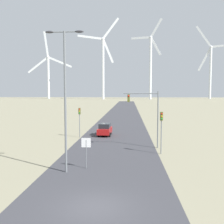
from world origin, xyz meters
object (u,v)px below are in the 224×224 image
traffic_light_post_near_right (161,123)px  wind_turbine_right (211,66)px  car_approaching (105,129)px  stop_sign_near (86,147)px  traffic_light_mast_overhead (147,108)px  wind_turbine_center (151,62)px  streetlamp (65,87)px  wind_turbine_left (103,62)px  traffic_light_post_near_left (80,116)px  wind_turbine_far_left (48,72)px

traffic_light_post_near_right → wind_turbine_right: size_ratio=0.07×
traffic_light_post_near_right → car_approaching: bearing=121.8°
stop_sign_near → traffic_light_post_near_right: traffic_light_post_near_right is taller
traffic_light_mast_overhead → car_approaching: (-5.67, 8.34, -3.73)m
traffic_light_mast_overhead → wind_turbine_right: wind_turbine_right is taller
wind_turbine_center → wind_turbine_right: bearing=17.5°
traffic_light_mast_overhead → wind_turbine_center: bearing=85.4°
wind_turbine_right → traffic_light_mast_overhead: bearing=-108.4°
traffic_light_post_near_right → traffic_light_mast_overhead: size_ratio=0.67×
wind_turbine_right → traffic_light_post_near_right: bearing=-107.8°
streetlamp → wind_turbine_center: 216.07m
wind_turbine_left → wind_turbine_right: wind_turbine_left is taller
traffic_light_post_near_left → wind_turbine_center: size_ratio=0.06×
traffic_light_post_near_left → wind_turbine_right: (82.59, 214.89, 27.09)m
streetlamp → car_approaching: 19.23m
streetlamp → wind_turbine_left: (-17.87, 208.80, 25.13)m
traffic_light_post_near_right → traffic_light_post_near_left: bearing=138.0°
traffic_light_mast_overhead → car_approaching: bearing=124.2°
stop_sign_near → traffic_light_post_near_right: 9.17m
traffic_light_post_near_right → wind_turbine_far_left: (-80.91, 220.43, 22.44)m
streetlamp → stop_sign_near: 5.46m
traffic_light_post_near_left → traffic_light_post_near_right: 14.13m
wind_turbine_far_left → wind_turbine_center: (96.02, -14.00, 6.57)m
streetlamp → car_approaching: (1.47, 18.19, -6.07)m
traffic_light_post_near_left → traffic_light_post_near_right: traffic_light_post_near_right is taller
traffic_light_mast_overhead → traffic_light_post_near_right: bearing=-65.4°
traffic_light_post_near_right → wind_turbine_center: bearing=85.8°
streetlamp → wind_turbine_center: bearing=83.7°
wind_turbine_left → wind_turbine_right: bearing=12.8°
car_approaching → wind_turbine_left: 194.11m
traffic_light_mast_overhead → wind_turbine_center: 205.96m
traffic_light_post_near_left → wind_turbine_right: size_ratio=0.06×
traffic_light_post_near_left → wind_turbine_left: bearing=94.7°
traffic_light_post_near_right → wind_turbine_left: bearing=97.4°
traffic_light_post_near_right → wind_turbine_far_left: 235.88m
streetlamp → wind_turbine_far_left: (-72.41, 227.28, 18.71)m
wind_turbine_center → wind_turbine_right: (56.99, 17.92, -2.06)m
car_approaching → wind_turbine_far_left: size_ratio=0.07×
traffic_light_post_near_left → traffic_light_mast_overhead: (9.13, -6.46, 1.53)m
wind_turbine_left → wind_turbine_right: 101.00m
traffic_light_post_near_right → traffic_light_mast_overhead: bearing=114.6°
traffic_light_mast_overhead → wind_turbine_far_left: 232.49m
wind_turbine_far_left → wind_turbine_right: 153.12m
stop_sign_near → car_approaching: stop_sign_near is taller
wind_turbine_left → traffic_light_mast_overhead: bearing=-82.8°
traffic_light_post_near_left → traffic_light_post_near_right: size_ratio=0.95×
traffic_light_post_near_right → traffic_light_mast_overhead: 3.57m
wind_turbine_center → traffic_light_mast_overhead: bearing=-94.6°
stop_sign_near → wind_turbine_center: 215.45m
traffic_light_post_near_left → traffic_light_mast_overhead: traffic_light_mast_overhead is taller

